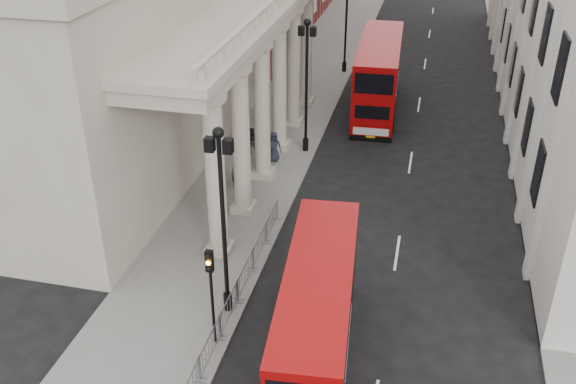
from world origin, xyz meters
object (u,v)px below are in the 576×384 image
object	(u,v)px
pedestrian_a	(236,175)
bus_near	(317,317)
lamp_post_north	(346,14)
traffic_light	(211,280)
pedestrian_b	(252,140)
pedestrian_c	(274,147)
lamp_post_south	(223,211)
bus_far	(378,75)
lamp_post_mid	(307,78)

from	to	relation	value
pedestrian_a	bus_near	bearing A→B (deg)	-75.62
lamp_post_north	pedestrian_a	bearing A→B (deg)	-97.34
traffic_light	bus_near	xyz separation A→B (m)	(4.09, -0.13, -0.86)
pedestrian_b	pedestrian_c	distance (m)	1.82
lamp_post_south	lamp_post_north	bearing A→B (deg)	90.00
bus_far	traffic_light	bearing A→B (deg)	-100.02
bus_near	pedestrian_c	xyz separation A→B (m)	(-5.78, 16.23, -1.18)
traffic_light	pedestrian_c	xyz separation A→B (m)	(-1.69, 16.10, -2.04)
pedestrian_c	pedestrian_b	bearing A→B (deg)	141.24
lamp_post_mid	lamp_post_south	bearing A→B (deg)	-90.00
lamp_post_mid	pedestrian_b	distance (m)	5.21
traffic_light	pedestrian_b	distance (m)	17.37
pedestrian_c	lamp_post_south	bearing A→B (deg)	-95.84
lamp_post_south	lamp_post_mid	size ratio (longest dim) A/B	1.00
traffic_light	pedestrian_a	distance (m)	12.86
lamp_post_mid	pedestrian_a	xyz separation A→B (m)	(-2.79, -5.68, -4.00)
lamp_post_south	pedestrian_c	world-z (taller)	lamp_post_south
lamp_post_south	lamp_post_north	size ratio (longest dim) A/B	1.00
lamp_post_south	pedestrian_c	xyz separation A→B (m)	(-1.59, 14.09, -3.84)
lamp_post_mid	lamp_post_north	xyz separation A→B (m)	(0.00, 16.00, 0.00)
pedestrian_a	pedestrian_c	size ratio (longest dim) A/B	0.84
traffic_light	bus_near	distance (m)	4.18
pedestrian_a	pedestrian_c	xyz separation A→B (m)	(1.21, 3.77, 0.15)
lamp_post_south	traffic_light	world-z (taller)	lamp_post_south
bus_near	pedestrian_b	bearing A→B (deg)	108.42
pedestrian_a	pedestrian_c	world-z (taller)	pedestrian_c
lamp_post_south	pedestrian_a	bearing A→B (deg)	105.15
pedestrian_a	pedestrian_c	distance (m)	3.96
lamp_post_north	bus_near	xyz separation A→B (m)	(4.19, -34.15, -2.67)
pedestrian_b	traffic_light	bearing A→B (deg)	91.66
pedestrian_c	traffic_light	bearing A→B (deg)	-96.29
traffic_light	bus_far	distance (m)	26.54
lamp_post_mid	bus_near	world-z (taller)	lamp_post_mid
pedestrian_b	pedestrian_a	bearing A→B (deg)	85.81
bus_far	pedestrian_a	bearing A→B (deg)	-116.99
lamp_post_mid	pedestrian_c	xyz separation A→B (m)	(-1.59, -1.91, -3.84)
lamp_post_mid	bus_far	distance (m)	9.30
traffic_light	pedestrian_b	world-z (taller)	traffic_light
pedestrian_c	lamp_post_north	bearing A→B (deg)	72.68
lamp_post_south	pedestrian_b	world-z (taller)	lamp_post_south
lamp_post_north	bus_near	world-z (taller)	lamp_post_north
bus_far	pedestrian_b	bearing A→B (deg)	-128.34
pedestrian_b	pedestrian_c	xyz separation A→B (m)	(1.63, -0.81, 0.10)
traffic_light	bus_far	bearing A→B (deg)	82.50
pedestrian_b	lamp_post_north	bearing A→B (deg)	-110.07
traffic_light	pedestrian_c	distance (m)	16.32
bus_near	lamp_post_south	bearing A→B (deg)	147.83
traffic_light	lamp_post_mid	bearing A→B (deg)	90.32
lamp_post_south	pedestrian_b	distance (m)	15.74
lamp_post_south	traffic_light	size ratio (longest dim) A/B	1.93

